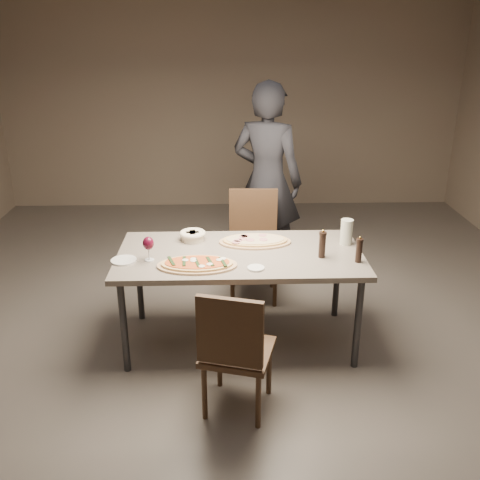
{
  "coord_description": "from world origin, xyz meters",
  "views": [
    {
      "loc": [
        -0.11,
        -3.62,
        2.29
      ],
      "look_at": [
        0.0,
        0.0,
        0.85
      ],
      "focal_mm": 40.0,
      "sensor_mm": 36.0,
      "label": 1
    }
  ],
  "objects_px": {
    "chair_near": "(234,347)",
    "chair_far": "(253,238)",
    "diner": "(267,181)",
    "ham_pizza": "(255,241)",
    "zucchini_pizza": "(197,264)",
    "bread_basket": "(193,235)",
    "pepper_mill_left": "(359,250)",
    "carafe": "(347,232)",
    "dining_table": "(240,260)"
  },
  "relations": [
    {
      "from": "chair_near",
      "to": "chair_far",
      "type": "bearing_deg",
      "value": 98.76
    },
    {
      "from": "chair_far",
      "to": "diner",
      "type": "bearing_deg",
      "value": -106.6
    },
    {
      "from": "ham_pizza",
      "to": "chair_far",
      "type": "relative_size",
      "value": 0.58
    },
    {
      "from": "zucchini_pizza",
      "to": "chair_near",
      "type": "distance_m",
      "value": 0.72
    },
    {
      "from": "bread_basket",
      "to": "diner",
      "type": "bearing_deg",
      "value": 57.54
    },
    {
      "from": "zucchini_pizza",
      "to": "bread_basket",
      "type": "relative_size",
      "value": 2.75
    },
    {
      "from": "ham_pizza",
      "to": "diner",
      "type": "height_order",
      "value": "diner"
    },
    {
      "from": "pepper_mill_left",
      "to": "carafe",
      "type": "height_order",
      "value": "carafe"
    },
    {
      "from": "carafe",
      "to": "chair_near",
      "type": "distance_m",
      "value": 1.38
    },
    {
      "from": "dining_table",
      "to": "zucchini_pizza",
      "type": "xyz_separation_m",
      "value": [
        -0.3,
        -0.23,
        0.07
      ]
    },
    {
      "from": "chair_near",
      "to": "diner",
      "type": "distance_m",
      "value": 2.23
    },
    {
      "from": "pepper_mill_left",
      "to": "chair_far",
      "type": "distance_m",
      "value": 1.27
    },
    {
      "from": "bread_basket",
      "to": "diner",
      "type": "xyz_separation_m",
      "value": [
        0.66,
        1.03,
        0.14
      ]
    },
    {
      "from": "pepper_mill_left",
      "to": "chair_far",
      "type": "bearing_deg",
      "value": 123.76
    },
    {
      "from": "chair_near",
      "to": "diner",
      "type": "relative_size",
      "value": 0.47
    },
    {
      "from": "pepper_mill_left",
      "to": "zucchini_pizza",
      "type": "bearing_deg",
      "value": -177.93
    },
    {
      "from": "pepper_mill_left",
      "to": "bread_basket",
      "type": "bearing_deg",
      "value": 159.15
    },
    {
      "from": "carafe",
      "to": "diner",
      "type": "bearing_deg",
      "value": 114.36
    },
    {
      "from": "zucchini_pizza",
      "to": "chair_far",
      "type": "distance_m",
      "value": 1.18
    },
    {
      "from": "ham_pizza",
      "to": "diner",
      "type": "bearing_deg",
      "value": 71.04
    },
    {
      "from": "pepper_mill_left",
      "to": "dining_table",
      "type": "bearing_deg",
      "value": 166.88
    },
    {
      "from": "zucchini_pizza",
      "to": "ham_pizza",
      "type": "bearing_deg",
      "value": 49.63
    },
    {
      "from": "chair_far",
      "to": "diner",
      "type": "height_order",
      "value": "diner"
    },
    {
      "from": "ham_pizza",
      "to": "chair_far",
      "type": "xyz_separation_m",
      "value": [
        0.02,
        0.64,
        -0.23
      ]
    },
    {
      "from": "bread_basket",
      "to": "diner",
      "type": "height_order",
      "value": "diner"
    },
    {
      "from": "ham_pizza",
      "to": "bread_basket",
      "type": "bearing_deg",
      "value": 161.85
    },
    {
      "from": "carafe",
      "to": "bread_basket",
      "type": "bearing_deg",
      "value": 174.57
    },
    {
      "from": "zucchini_pizza",
      "to": "dining_table",
      "type": "bearing_deg",
      "value": 42.3
    },
    {
      "from": "ham_pizza",
      "to": "diner",
      "type": "relative_size",
      "value": 0.3
    },
    {
      "from": "chair_far",
      "to": "diner",
      "type": "relative_size",
      "value": 0.51
    },
    {
      "from": "pepper_mill_left",
      "to": "carafe",
      "type": "relative_size",
      "value": 0.99
    },
    {
      "from": "bread_basket",
      "to": "chair_near",
      "type": "distance_m",
      "value": 1.2
    },
    {
      "from": "dining_table",
      "to": "ham_pizza",
      "type": "distance_m",
      "value": 0.24
    },
    {
      "from": "zucchini_pizza",
      "to": "chair_far",
      "type": "relative_size",
      "value": 0.58
    },
    {
      "from": "zucchini_pizza",
      "to": "bread_basket",
      "type": "height_order",
      "value": "bread_basket"
    },
    {
      "from": "ham_pizza",
      "to": "diner",
      "type": "distance_m",
      "value": 1.13
    },
    {
      "from": "pepper_mill_left",
      "to": "diner",
      "type": "height_order",
      "value": "diner"
    },
    {
      "from": "carafe",
      "to": "chair_far",
      "type": "xyz_separation_m",
      "value": [
        -0.67,
        0.68,
        -0.31
      ]
    },
    {
      "from": "bread_basket",
      "to": "chair_near",
      "type": "relative_size",
      "value": 0.23
    },
    {
      "from": "zucchini_pizza",
      "to": "chair_near",
      "type": "relative_size",
      "value": 0.63
    },
    {
      "from": "dining_table",
      "to": "bread_basket",
      "type": "relative_size",
      "value": 8.87
    },
    {
      "from": "chair_near",
      "to": "diner",
      "type": "bearing_deg",
      "value": 96.25
    },
    {
      "from": "pepper_mill_left",
      "to": "chair_far",
      "type": "relative_size",
      "value": 0.2
    },
    {
      "from": "chair_far",
      "to": "diner",
      "type": "distance_m",
      "value": 0.63
    },
    {
      "from": "dining_table",
      "to": "bread_basket",
      "type": "bearing_deg",
      "value": 144.22
    },
    {
      "from": "bread_basket",
      "to": "chair_near",
      "type": "bearing_deg",
      "value": -74.94
    },
    {
      "from": "ham_pizza",
      "to": "zucchini_pizza",
      "type": "bearing_deg",
      "value": -144.85
    },
    {
      "from": "bread_basket",
      "to": "pepper_mill_left",
      "type": "height_order",
      "value": "pepper_mill_left"
    },
    {
      "from": "bread_basket",
      "to": "pepper_mill_left",
      "type": "xyz_separation_m",
      "value": [
        1.19,
        -0.45,
        0.05
      ]
    },
    {
      "from": "chair_near",
      "to": "diner",
      "type": "height_order",
      "value": "diner"
    }
  ]
}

